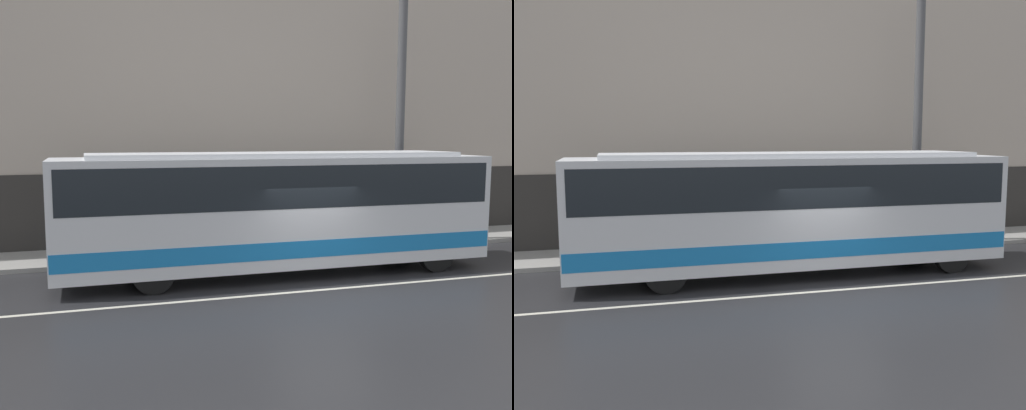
% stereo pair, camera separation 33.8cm
% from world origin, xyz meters
% --- Properties ---
extents(ground_plane, '(60.00, 60.00, 0.00)m').
position_xyz_m(ground_plane, '(0.00, 0.00, 0.00)').
color(ground_plane, '#262628').
extents(sidewalk, '(60.00, 2.64, 0.14)m').
position_xyz_m(sidewalk, '(0.00, 5.32, 0.07)').
color(sidewalk, gray).
rests_on(sidewalk, ground_plane).
extents(building_facade, '(60.00, 0.35, 10.37)m').
position_xyz_m(building_facade, '(0.00, 6.78, 5.00)').
color(building_facade, '#B7A899').
rests_on(building_facade, ground_plane).
extents(lane_stripe, '(54.00, 0.14, 0.01)m').
position_xyz_m(lane_stripe, '(0.00, 0.00, 0.00)').
color(lane_stripe, beige).
rests_on(lane_stripe, ground_plane).
extents(transit_bus, '(11.95, 2.57, 3.37)m').
position_xyz_m(transit_bus, '(-0.51, 2.01, 1.90)').
color(transit_bus, silver).
rests_on(transit_bus, ground_plane).
extents(utility_pole_near, '(0.30, 0.30, 8.47)m').
position_xyz_m(utility_pole_near, '(4.98, 4.90, 4.38)').
color(utility_pole_near, '#4C4C4F').
rests_on(utility_pole_near, sidewalk).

